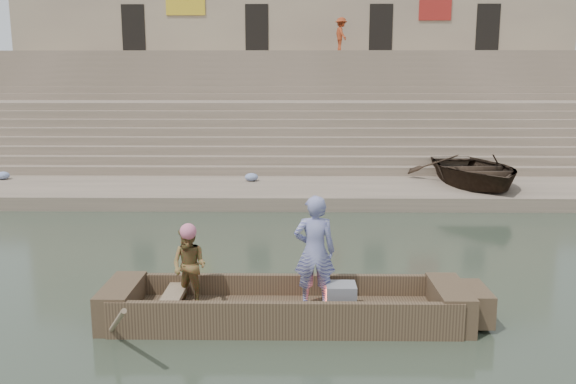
{
  "coord_description": "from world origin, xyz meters",
  "views": [
    {
      "loc": [
        0.24,
        -10.49,
        3.72
      ],
      "look_at": [
        0.07,
        1.7,
        1.4
      ],
      "focal_mm": 36.88,
      "sensor_mm": 36.0,
      "label": 1
    }
  ],
  "objects_px": {
    "main_rowboat": "(285,315)",
    "television": "(340,296)",
    "beached_rowboat": "(474,169)",
    "standing_man": "(315,251)",
    "pedestrian": "(341,35)",
    "rowing_man": "(189,266)"
  },
  "relations": [
    {
      "from": "main_rowboat",
      "to": "pedestrian",
      "type": "height_order",
      "value": "pedestrian"
    },
    {
      "from": "beached_rowboat",
      "to": "rowing_man",
      "type": "bearing_deg",
      "value": -132.05
    },
    {
      "from": "rowing_man",
      "to": "beached_rowboat",
      "type": "height_order",
      "value": "rowing_man"
    },
    {
      "from": "main_rowboat",
      "to": "standing_man",
      "type": "height_order",
      "value": "standing_man"
    },
    {
      "from": "main_rowboat",
      "to": "pedestrian",
      "type": "xyz_separation_m",
      "value": [
        2.57,
        24.07,
        5.99
      ]
    },
    {
      "from": "rowing_man",
      "to": "pedestrian",
      "type": "height_order",
      "value": "pedestrian"
    },
    {
      "from": "main_rowboat",
      "to": "television",
      "type": "distance_m",
      "value": 0.91
    },
    {
      "from": "standing_man",
      "to": "television",
      "type": "relative_size",
      "value": 3.85
    },
    {
      "from": "standing_man",
      "to": "television",
      "type": "distance_m",
      "value": 0.8
    },
    {
      "from": "television",
      "to": "beached_rowboat",
      "type": "xyz_separation_m",
      "value": [
        5.01,
        10.09,
        0.48
      ]
    },
    {
      "from": "standing_man",
      "to": "beached_rowboat",
      "type": "xyz_separation_m",
      "value": [
        5.4,
        9.96,
        -0.21
      ]
    },
    {
      "from": "television",
      "to": "pedestrian",
      "type": "height_order",
      "value": "pedestrian"
    },
    {
      "from": "standing_man",
      "to": "pedestrian",
      "type": "height_order",
      "value": "pedestrian"
    },
    {
      "from": "rowing_man",
      "to": "pedestrian",
      "type": "relative_size",
      "value": 0.69
    },
    {
      "from": "rowing_man",
      "to": "pedestrian",
      "type": "xyz_separation_m",
      "value": [
        4.08,
        23.88,
        5.26
      ]
    },
    {
      "from": "rowing_man",
      "to": "pedestrian",
      "type": "distance_m",
      "value": 24.79
    },
    {
      "from": "beached_rowboat",
      "to": "pedestrian",
      "type": "xyz_separation_m",
      "value": [
        -3.29,
        13.99,
        5.2
      ]
    },
    {
      "from": "main_rowboat",
      "to": "television",
      "type": "height_order",
      "value": "television"
    },
    {
      "from": "rowing_man",
      "to": "standing_man",
      "type": "bearing_deg",
      "value": 21.13
    },
    {
      "from": "main_rowboat",
      "to": "beached_rowboat",
      "type": "xyz_separation_m",
      "value": [
        5.86,
        10.09,
        0.79
      ]
    },
    {
      "from": "main_rowboat",
      "to": "rowing_man",
      "type": "distance_m",
      "value": 1.69
    },
    {
      "from": "main_rowboat",
      "to": "beached_rowboat",
      "type": "height_order",
      "value": "beached_rowboat"
    }
  ]
}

